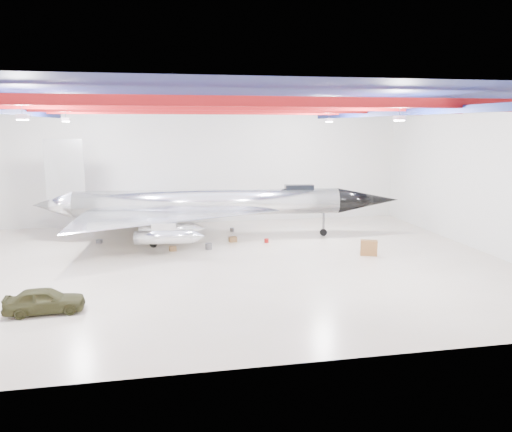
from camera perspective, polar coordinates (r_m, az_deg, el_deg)
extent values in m
plane|color=beige|center=(34.18, -4.76, -5.47)|extent=(40.00, 40.00, 0.00)
plane|color=silver|center=(47.98, -6.84, 5.74)|extent=(40.00, 0.00, 40.00)
plane|color=silver|center=(40.44, 24.62, 4.03)|extent=(0.00, 30.00, 30.00)
plane|color=#0A0F38|center=(32.93, -5.05, 13.28)|extent=(40.00, 40.00, 0.00)
cube|color=maroon|center=(23.99, -2.71, 12.98)|extent=(39.50, 0.25, 0.50)
cube|color=maroon|center=(29.93, -4.41, 12.44)|extent=(39.50, 0.25, 0.50)
cube|color=maroon|center=(35.89, -5.55, 12.07)|extent=(39.50, 0.25, 0.50)
cube|color=maroon|center=(41.86, -6.36, 11.80)|extent=(39.50, 0.25, 0.50)
cube|color=#0C164B|center=(33.80, -26.08, 10.69)|extent=(0.25, 29.50, 0.40)
cube|color=#0C164B|center=(36.20, 14.62, 11.30)|extent=(0.25, 29.50, 0.40)
cube|color=silver|center=(27.49, -25.14, 10.24)|extent=(0.55, 0.55, 0.25)
cube|color=silver|center=(29.92, 16.07, 10.73)|extent=(0.55, 0.55, 0.25)
cube|color=silver|center=(39.25, -20.91, 10.27)|extent=(0.55, 0.55, 0.25)
cube|color=silver|center=(40.99, 8.35, 10.81)|extent=(0.55, 0.55, 0.25)
cylinder|color=silver|center=(41.20, -5.43, 1.54)|extent=(21.64, 4.10, 2.15)
cone|color=black|center=(43.42, 12.64, 1.78)|extent=(5.56, 2.63, 2.15)
cone|color=silver|center=(42.96, -22.18, 1.17)|extent=(3.41, 2.44, 2.15)
cube|color=silver|center=(42.34, -21.04, 4.95)|extent=(3.01, 0.40, 4.85)
cube|color=black|center=(41.77, 4.95, 3.23)|extent=(2.44, 1.07, 0.54)
cylinder|color=silver|center=(35.79, -10.49, -2.39)|extent=(4.16, 1.34, 0.97)
cylinder|color=silver|center=(38.41, -10.18, -1.51)|extent=(4.16, 1.34, 0.97)
cylinder|color=silver|center=(44.74, -9.57, 0.18)|extent=(4.16, 1.34, 0.97)
cylinder|color=silver|center=(47.39, -9.37, 0.75)|extent=(4.16, 1.34, 0.97)
cylinder|color=#59595B|center=(42.73, 7.73, -0.98)|extent=(0.19, 0.19, 1.94)
cylinder|color=black|center=(42.87, 7.71, -1.86)|extent=(0.62, 0.29, 0.60)
cylinder|color=#59595B|center=(39.14, -11.67, -2.15)|extent=(0.19, 0.19, 1.94)
cylinder|color=black|center=(39.29, -11.63, -3.10)|extent=(0.62, 0.29, 0.60)
cylinder|color=#59595B|center=(44.39, -10.98, -0.65)|extent=(0.19, 0.19, 1.94)
cylinder|color=black|center=(44.52, -10.95, -1.50)|extent=(0.62, 0.29, 0.60)
imported|color=#34341A|center=(27.44, -23.01, -8.86)|extent=(3.94, 1.78, 1.31)
cube|color=brown|center=(37.05, 12.77, -3.57)|extent=(1.33, 0.99, 1.10)
cylinder|color=#59595B|center=(38.10, -5.44, -3.46)|extent=(0.63, 0.63, 0.46)
cube|color=olive|center=(40.36, -2.67, -2.67)|extent=(0.66, 0.56, 0.42)
cube|color=#59595B|center=(41.83, -17.48, -2.77)|extent=(0.49, 0.43, 0.30)
cylinder|color=#9C110F|center=(40.03, 1.21, -2.84)|extent=(0.42, 0.42, 0.33)
cube|color=olive|center=(37.97, -9.49, -3.70)|extent=(0.57, 0.49, 0.34)
cylinder|color=#59595B|center=(44.31, -2.76, -1.56)|extent=(0.47, 0.47, 0.33)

